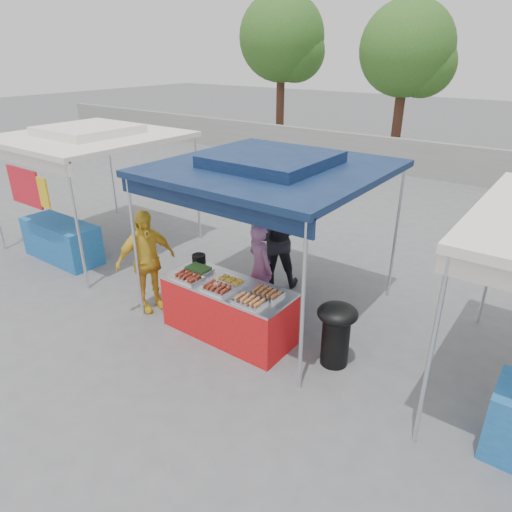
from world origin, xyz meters
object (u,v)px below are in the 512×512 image
Objects in this scene: vendor_woman at (260,269)px; customer_person at (146,261)px; wok_burner at (336,329)px; helper_man at (275,238)px; cooking_pot at (199,258)px; vendor_table at (228,310)px.

customer_person reaches higher than vendor_woman.
wok_burner is 0.60× the size of vendor_woman.
vendor_woman is at bearing 161.83° from wok_burner.
helper_man reaches higher than customer_person.
helper_man is at bearing 70.98° from cooking_pot.
wok_burner is 2.48m from helper_man.
cooking_pot is 0.14× the size of vendor_woman.
vendor_table is at bearing -67.46° from customer_person.
vendor_table is at bearing 114.39° from vendor_woman.
helper_man reaches higher than cooking_pot.
cooking_pot is 0.24× the size of wok_burner.
wok_burner is at bearing 11.15° from vendor_table.
vendor_table is 1.11× the size of helper_man.
vendor_table is 1.30× the size of vendor_woman.
wok_burner is 0.54× the size of customer_person.
vendor_woman is 1.00m from helper_man.
wok_burner is at bearing -0.04° from cooking_pot.
cooking_pot is 1.53m from helper_man.
vendor_table is at bearing -169.41° from wok_burner.
helper_man is (-0.36, 1.77, 0.48)m from vendor_table.
cooking_pot is 0.86m from customer_person.
vendor_table is 1.87m from helper_man.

